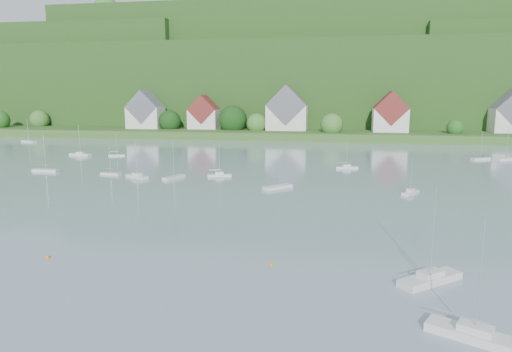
# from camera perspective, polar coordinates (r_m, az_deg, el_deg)

# --- Properties ---
(far_shore_strip) EXTENTS (600.00, 60.00, 3.00)m
(far_shore_strip) POSITION_cam_1_polar(r_m,az_deg,el_deg) (201.50, 2.76, 5.54)
(far_shore_strip) COLOR #304F1D
(far_shore_strip) RESTS_ON ground
(forested_ridge) EXTENTS (620.00, 181.22, 69.89)m
(forested_ridge) POSITION_cam_1_polar(r_m,az_deg,el_deg) (269.05, 4.77, 11.22)
(forested_ridge) COLOR #1A3A12
(forested_ridge) RESTS_ON ground
(village_building_0) EXTENTS (14.00, 10.40, 16.00)m
(village_building_0) POSITION_cam_1_polar(r_m,az_deg,el_deg) (202.99, -13.44, 7.58)
(village_building_0) COLOR beige
(village_building_0) RESTS_ON far_shore_strip
(village_building_1) EXTENTS (12.00, 9.36, 14.00)m
(village_building_1) POSITION_cam_1_polar(r_m,az_deg,el_deg) (196.41, -6.42, 7.50)
(village_building_1) COLOR beige
(village_building_1) RESTS_ON far_shore_strip
(village_building_2) EXTENTS (16.00, 11.44, 18.00)m
(village_building_2) POSITION_cam_1_polar(r_m,az_deg,el_deg) (188.50, 3.84, 7.89)
(village_building_2) COLOR beige
(village_building_2) RESTS_ON far_shore_strip
(village_building_3) EXTENTS (13.00, 10.40, 15.50)m
(village_building_3) POSITION_cam_1_polar(r_m,az_deg,el_deg) (186.48, 16.18, 7.24)
(village_building_3) COLOR beige
(village_building_3) RESTS_ON far_shore_strip
(near_sailboat_3) EXTENTS (6.48, 5.85, 9.23)m
(near_sailboat_3) POSITION_cam_1_polar(r_m,az_deg,el_deg) (47.15, 20.64, -11.65)
(near_sailboat_3) COLOR silver
(near_sailboat_3) RESTS_ON ground
(near_sailboat_4) EXTENTS (6.77, 4.77, 9.00)m
(near_sailboat_4) POSITION_cam_1_polar(r_m,az_deg,el_deg) (38.36, 25.33, -17.17)
(near_sailboat_4) COLOR silver
(near_sailboat_4) RESTS_ON ground
(mooring_buoy_2) EXTENTS (0.45, 0.45, 0.45)m
(mooring_buoy_2) POSITION_cam_1_polar(r_m,az_deg,el_deg) (48.37, 1.90, -11.02)
(mooring_buoy_2) COLOR orange
(mooring_buoy_2) RESTS_ON ground
(mooring_buoy_3) EXTENTS (0.45, 0.45, 0.45)m
(mooring_buoy_3) POSITION_cam_1_polar(r_m,az_deg,el_deg) (55.26, -24.25, -9.21)
(mooring_buoy_3) COLOR orange
(mooring_buoy_3) RESTS_ON ground
(far_sailboat_cluster) EXTENTS (206.21, 72.34, 8.71)m
(far_sailboat_cluster) POSITION_cam_1_polar(r_m,az_deg,el_deg) (116.56, -1.08, 1.68)
(far_sailboat_cluster) COLOR silver
(far_sailboat_cluster) RESTS_ON ground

